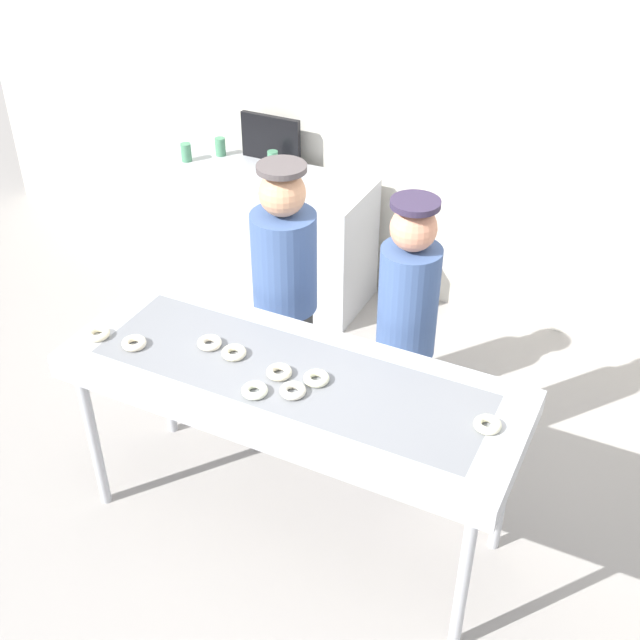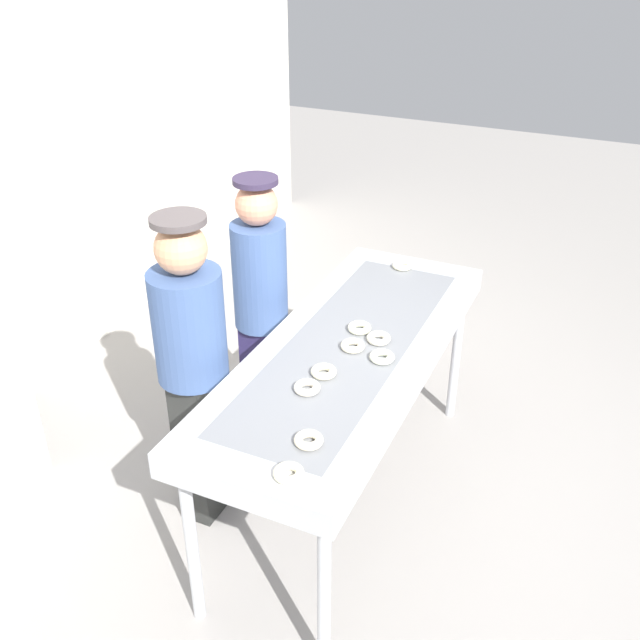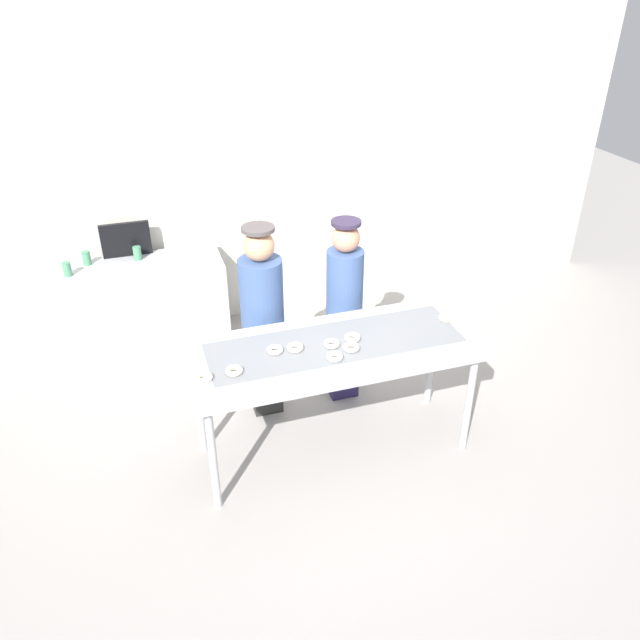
# 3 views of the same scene
# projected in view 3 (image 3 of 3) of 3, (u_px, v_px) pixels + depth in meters

# --- Properties ---
(ground_plane) EXTENTS (16.00, 16.00, 0.00)m
(ground_plane) POSITION_uv_depth(u_px,v_px,m) (333.00, 448.00, 4.98)
(ground_plane) COLOR #9E9993
(back_wall) EXTENTS (8.00, 0.12, 3.23)m
(back_wall) POSITION_uv_depth(u_px,v_px,m) (255.00, 165.00, 6.13)
(back_wall) COLOR silver
(back_wall) RESTS_ON ground
(fryer_conveyor) EXTENTS (2.16, 0.79, 1.00)m
(fryer_conveyor) POSITION_uv_depth(u_px,v_px,m) (335.00, 351.00, 4.51)
(fryer_conveyor) COLOR #B7BABF
(fryer_conveyor) RESTS_ON ground
(sugar_donut_0) EXTENTS (0.16, 0.16, 0.03)m
(sugar_donut_0) POSITION_uv_depth(u_px,v_px,m) (295.00, 348.00, 4.39)
(sugar_donut_0) COLOR #FAF0C9
(sugar_donut_0) RESTS_ON fryer_conveyor
(sugar_donut_1) EXTENTS (0.15, 0.15, 0.03)m
(sugar_donut_1) POSITION_uv_depth(u_px,v_px,m) (335.00, 357.00, 4.29)
(sugar_donut_1) COLOR white
(sugar_donut_1) RESTS_ON fryer_conveyor
(sugar_donut_2) EXTENTS (0.15, 0.15, 0.03)m
(sugar_donut_2) POSITION_uv_depth(u_px,v_px,m) (204.00, 377.00, 4.08)
(sugar_donut_2) COLOR #F9EDC1
(sugar_donut_2) RESTS_ON fryer_conveyor
(sugar_donut_3) EXTENTS (0.15, 0.15, 0.03)m
(sugar_donut_3) POSITION_uv_depth(u_px,v_px,m) (351.00, 347.00, 4.39)
(sugar_donut_3) COLOR silver
(sugar_donut_3) RESTS_ON fryer_conveyor
(sugar_donut_4) EXTENTS (0.14, 0.14, 0.03)m
(sugar_donut_4) POSITION_uv_depth(u_px,v_px,m) (446.00, 318.00, 4.75)
(sugar_donut_4) COLOR #F5F1C9
(sugar_donut_4) RESTS_ON fryer_conveyor
(sugar_donut_5) EXTENTS (0.17, 0.17, 0.03)m
(sugar_donut_5) POSITION_uv_depth(u_px,v_px,m) (353.00, 337.00, 4.50)
(sugar_donut_5) COLOR #F1F0C9
(sugar_donut_5) RESTS_ON fryer_conveyor
(sugar_donut_6) EXTENTS (0.17, 0.17, 0.03)m
(sugar_donut_6) POSITION_uv_depth(u_px,v_px,m) (234.00, 371.00, 4.14)
(sugar_donut_6) COLOR #FBECC9
(sugar_donut_6) RESTS_ON fryer_conveyor
(sugar_donut_7) EXTENTS (0.12, 0.12, 0.03)m
(sugar_donut_7) POSITION_uv_depth(u_px,v_px,m) (275.00, 350.00, 4.36)
(sugar_donut_7) COLOR #EFE4CB
(sugar_donut_7) RESTS_ON fryer_conveyor
(sugar_donut_8) EXTENTS (0.16, 0.16, 0.03)m
(sugar_donut_8) POSITION_uv_depth(u_px,v_px,m) (332.00, 344.00, 4.43)
(sugar_donut_8) COLOR #EFE5C2
(sugar_donut_8) RESTS_ON fryer_conveyor
(worker_baker) EXTENTS (0.30, 0.30, 1.64)m
(worker_baker) POSITION_uv_depth(u_px,v_px,m) (344.00, 304.00, 5.15)
(worker_baker) COLOR #261F48
(worker_baker) RESTS_ON ground
(worker_assistant) EXTENTS (0.34, 0.34, 1.68)m
(worker_assistant) POSITION_uv_depth(u_px,v_px,m) (262.00, 311.00, 4.93)
(worker_assistant) COLOR #292A28
(worker_assistant) RESTS_ON ground
(prep_counter) EXTENTS (1.67, 0.61, 0.91)m
(prep_counter) POSITION_uv_depth(u_px,v_px,m) (137.00, 309.00, 5.99)
(prep_counter) COLOR #B7BABF
(prep_counter) RESTS_ON ground
(paper_cup_0) EXTENTS (0.07, 0.07, 0.13)m
(paper_cup_0) POSITION_uv_depth(u_px,v_px,m) (86.00, 258.00, 5.76)
(paper_cup_0) COLOR #4C8C66
(paper_cup_0) RESTS_ON prep_counter
(paper_cup_1) EXTENTS (0.07, 0.07, 0.13)m
(paper_cup_1) POSITION_uv_depth(u_px,v_px,m) (137.00, 253.00, 5.86)
(paper_cup_1) COLOR #4C8C66
(paper_cup_1) RESTS_ON prep_counter
(paper_cup_2) EXTENTS (0.07, 0.07, 0.13)m
(paper_cup_2) POSITION_uv_depth(u_px,v_px,m) (67.00, 269.00, 5.56)
(paper_cup_2) COLOR #4C8C66
(paper_cup_2) RESTS_ON prep_counter
(menu_display) EXTENTS (0.46, 0.04, 0.33)m
(menu_display) POSITION_uv_depth(u_px,v_px,m) (126.00, 239.00, 5.89)
(menu_display) COLOR black
(menu_display) RESTS_ON prep_counter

